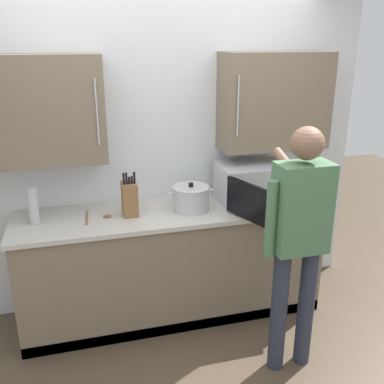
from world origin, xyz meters
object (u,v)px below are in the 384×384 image
(person_figure, at_px, (298,232))
(wooden_spoon, at_px, (97,217))
(stock_pot, at_px, (191,198))
(thermos_flask, at_px, (33,206))
(knife_block, at_px, (130,199))
(microwave_oven, at_px, (250,183))

(person_figure, bearing_deg, wooden_spoon, 146.13)
(wooden_spoon, distance_m, stock_pot, 0.72)
(thermos_flask, bearing_deg, stock_pot, -1.50)
(knife_block, xyz_separation_m, stock_pot, (0.46, -0.02, -0.04))
(wooden_spoon, relative_size, person_figure, 0.14)
(knife_block, relative_size, person_figure, 0.20)
(microwave_oven, bearing_deg, stock_pot, -173.16)
(microwave_oven, xyz_separation_m, person_figure, (-0.02, -0.84, -0.05))
(stock_pot, xyz_separation_m, person_figure, (0.49, -0.78, 0.01))
(knife_block, bearing_deg, person_figure, -40.14)
(knife_block, height_order, stock_pot, knife_block)
(thermos_flask, relative_size, stock_pot, 0.71)
(microwave_oven, height_order, thermos_flask, microwave_oven)
(knife_block, height_order, wooden_spoon, knife_block)
(wooden_spoon, xyz_separation_m, stock_pot, (0.71, -0.02, 0.08))
(wooden_spoon, bearing_deg, person_figure, -33.87)
(microwave_oven, distance_m, person_figure, 0.85)
(thermos_flask, bearing_deg, knife_block, -0.90)
(knife_block, xyz_separation_m, wooden_spoon, (-0.25, 0.00, -0.12))
(wooden_spoon, height_order, stock_pot, stock_pot)
(thermos_flask, xyz_separation_m, wooden_spoon, (0.43, -0.01, -0.13))
(thermos_flask, relative_size, wooden_spoon, 1.13)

